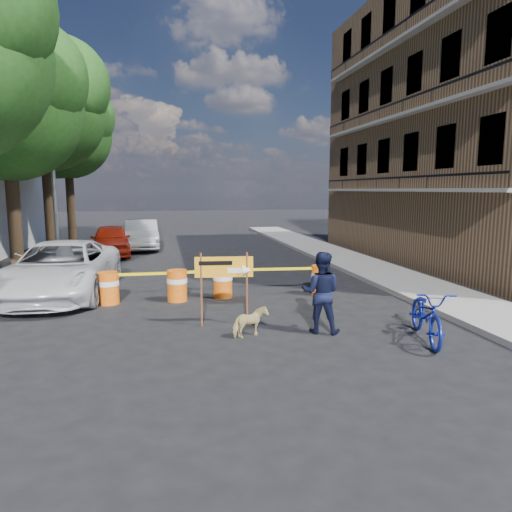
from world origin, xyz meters
name	(u,v)px	position (x,y,z in m)	size (l,w,h in m)	color
ground	(244,327)	(0.00, 0.00, 0.00)	(120.00, 120.00, 0.00)	black
sidewalk_east	(375,270)	(6.20, 6.00, 0.07)	(2.40, 40.00, 0.15)	gray
apartment_building	(482,124)	(12.00, 8.00, 6.00)	(8.00, 16.00, 12.00)	#826142
tree_mid_a	(8,104)	(-6.74, 7.00, 6.01)	(5.25, 5.00, 8.68)	#332316
tree_mid_b	(44,108)	(-6.73, 12.00, 6.71)	(5.67, 5.40, 9.62)	#332316
tree_far	(68,133)	(-6.74, 17.00, 6.22)	(5.04, 4.80, 8.84)	#332316
streetlamp	(54,159)	(-5.93, 9.50, 4.38)	(1.25, 0.18, 8.00)	gray
barrel_far_left	(109,287)	(-3.31, 2.89, 0.47)	(0.58, 0.58, 0.90)	#E6490D
barrel_mid_left	(177,285)	(-1.43, 2.85, 0.47)	(0.58, 0.58, 0.90)	#E6490D
barrel_mid_right	(223,282)	(-0.09, 3.03, 0.47)	(0.58, 0.58, 0.90)	#E6490D
barrel_far_right	(321,279)	(2.86, 2.79, 0.47)	(0.58, 0.58, 0.90)	#E6490D
detour_sign	(231,273)	(-0.25, 0.19, 1.26)	(1.35, 0.30, 1.74)	#592D19
pedestrian	(321,292)	(1.62, -0.70, 0.91)	(0.89, 0.69, 1.82)	black
bicycle	(428,290)	(3.62, -1.70, 1.08)	(0.76, 1.14, 2.17)	#122099
dog	(250,322)	(0.02, -0.74, 0.33)	(0.35, 0.78, 0.65)	tan
suv_white	(61,269)	(-4.80, 4.21, 0.81)	(2.70, 5.86, 1.63)	silver
sedan_red	(111,240)	(-4.27, 12.70, 0.75)	(1.77, 4.41, 1.50)	#A7200D
sedan_silver	(141,235)	(-2.93, 14.88, 0.78)	(1.65, 4.73, 1.56)	#B5B8BD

